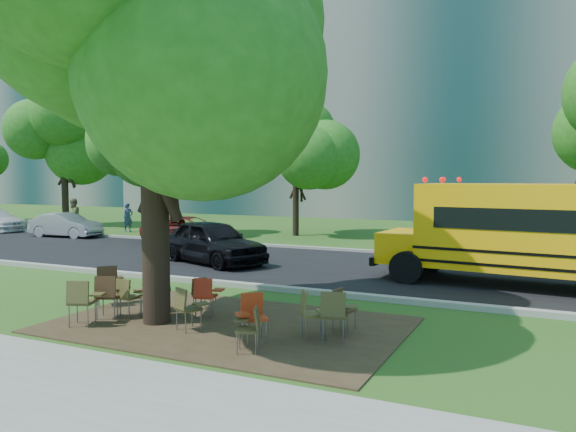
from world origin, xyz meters
The scene contains 30 objects.
ground centered at (0.00, 0.00, 0.00)m, with size 160.00×160.00×0.00m, color #245019.
dirt_patch centered at (1.00, -0.50, 0.01)m, with size 7.00×4.50×0.03m, color #382819.
asphalt_road centered at (0.00, 7.00, 0.02)m, with size 80.00×8.00×0.04m, color black.
kerb_near centered at (0.00, 3.00, 0.07)m, with size 80.00×0.25×0.14m, color gray.
kerb_far centered at (0.00, 11.10, 0.07)m, with size 80.00×0.25×0.14m, color gray.
building_main centered at (-8.00, 36.00, 11.00)m, with size 38.00×16.00×22.00m, color gray.
building_left centered at (-38.00, 40.00, 10.00)m, with size 26.00×14.00×20.00m, color gray.
bg_tree_0 centered at (-12.00, 13.00, 4.57)m, with size 5.20×5.20×7.18m.
bg_tree_1 centered at (-20.00, 15.00, 5.39)m, with size 6.00×6.00×8.40m.
bg_tree_2 centered at (-5.00, 16.00, 4.21)m, with size 4.80×4.80×6.62m.
main_tree centered at (-0.39, -1.00, 5.22)m, with size 7.17×7.17×8.81m.
chair_0 centered at (-1.54, -1.87, 0.60)m, with size 0.66×0.75×0.97m.
chair_1 centered at (-1.22, -0.90, 0.53)m, with size 0.58×0.50×0.86m.
chair_2 centered at (-1.48, -1.19, 0.59)m, with size 0.65×0.75×0.95m.
chair_3 centered at (-0.71, -0.67, 0.57)m, with size 0.78×0.61×0.92m.
chair_4 centered at (0.56, -1.27, 0.54)m, with size 0.71×0.56×0.87m.
chair_5 centered at (2.03, -1.33, 0.56)m, with size 0.61×0.77×0.90m.
chair_6 centered at (2.30, -1.89, 0.50)m, with size 0.63×0.55×0.80m.
chair_7 centered at (2.92, -0.70, 0.56)m, with size 0.76×0.60×0.91m.
chair_8 centered at (-2.36, -0.28, 0.60)m, with size 0.66×0.84×0.98m.
chair_9 centered at (-0.96, -0.15, 0.56)m, with size 0.77×0.61×0.90m.
chair_10 centered at (-0.04, 0.10, 0.48)m, with size 0.49×0.62×0.78m.
chair_11 centered at (0.24, -0.13, 0.54)m, with size 0.59×0.63×0.87m.
chair_12 centered at (3.24, 0.06, 0.51)m, with size 0.49×0.60×0.83m.
chair_13 centered at (3.41, -0.72, 0.60)m, with size 0.66×0.69×0.97m.
black_car centered at (-3.70, 6.20, 0.77)m, with size 1.81×4.50×1.53m, color black.
bg_car_silver centered at (-14.92, 10.24, 0.61)m, with size 1.29×3.70×1.22m, color #9F9FA5.
bg_car_red centered at (-7.81, 10.80, 0.61)m, with size 2.01×4.37×1.21m, color #5E1210.
pedestrian_a centered at (-14.00, 13.72, 0.80)m, with size 0.58×0.38×1.60m, color navy.
pedestrian_b centered at (-15.94, 11.71, 0.94)m, with size 0.91×0.71×1.88m, color olive.
Camera 1 is at (6.88, -10.09, 3.01)m, focal length 35.00 mm.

